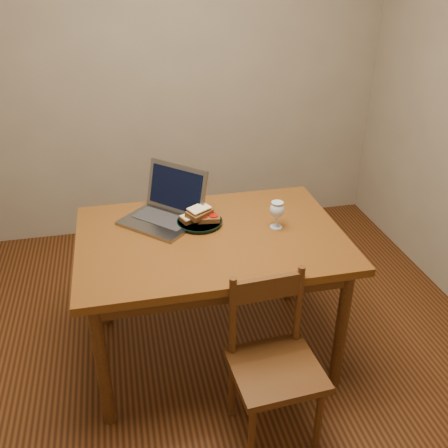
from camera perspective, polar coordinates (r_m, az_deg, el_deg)
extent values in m
cube|color=black|center=(2.84, -1.24, -15.39)|extent=(3.20, 3.20, 0.02)
cube|color=gray|center=(3.69, -6.66, 18.18)|extent=(3.20, 0.02, 2.60)
cube|color=#502C0D|center=(2.46, -1.50, -1.69)|extent=(1.30, 0.90, 0.04)
cylinder|color=#3E1F0D|center=(2.36, -13.74, -15.46)|extent=(0.06, 0.06, 0.70)
cylinder|color=#3E1F0D|center=(2.55, 13.25, -11.59)|extent=(0.06, 0.06, 0.70)
cylinder|color=#3E1F0D|center=(2.95, -13.83, -5.50)|extent=(0.06, 0.06, 0.70)
cylinder|color=#3E1F0D|center=(3.09, 7.67, -3.03)|extent=(0.06, 0.06, 0.70)
cube|color=#3E1F0D|center=(2.25, 5.94, -16.25)|extent=(0.40, 0.38, 0.04)
cube|color=#3E1F0D|center=(2.13, 4.98, -7.33)|extent=(0.31, 0.05, 0.11)
cylinder|color=black|center=(2.55, -2.79, 0.19)|extent=(0.23, 0.23, 0.02)
cube|color=slate|center=(2.57, -7.55, 0.17)|extent=(0.43, 0.43, 0.02)
cube|color=slate|center=(2.63, -5.46, 4.11)|extent=(0.31, 0.31, 0.25)
cube|color=black|center=(2.63, -5.46, 4.11)|extent=(0.26, 0.26, 0.20)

